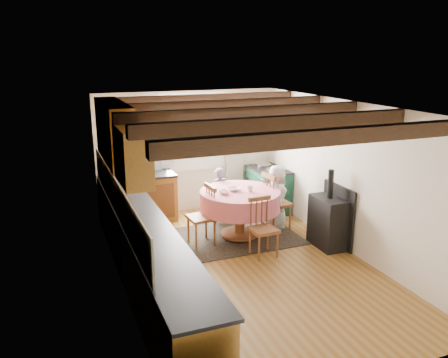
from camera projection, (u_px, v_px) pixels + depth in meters
name	position (u px, v px, depth m)	size (l,w,h in m)	color
floor	(243.00, 265.00, 6.96)	(3.60, 5.50, 0.00)	brown
ceiling	(245.00, 106.00, 6.32)	(3.60, 5.50, 0.00)	white
wall_back	(188.00, 152.00, 9.11)	(3.60, 0.00, 2.40)	silver
wall_front	(366.00, 271.00, 4.18)	(3.60, 0.00, 2.40)	silver
wall_left	(118.00, 204.00, 6.01)	(0.00, 5.50, 2.40)	silver
wall_right	(348.00, 177.00, 7.27)	(0.00, 5.50, 2.40)	silver
beam_a	(327.00, 137.00, 4.55)	(3.60, 0.16, 0.16)	#3C2515
beam_b	(279.00, 123.00, 5.45)	(3.60, 0.16, 0.16)	#3C2515
beam_c	(245.00, 113.00, 6.34)	(3.60, 0.16, 0.16)	#3C2515
beam_d	(219.00, 105.00, 7.24)	(3.60, 0.16, 0.16)	#3C2515
beam_e	(199.00, 99.00, 8.14)	(3.60, 0.16, 0.16)	#3C2515
splash_left	(116.00, 197.00, 6.29)	(0.02, 4.50, 0.55)	beige
splash_back	(138.00, 156.00, 8.74)	(1.40, 0.02, 0.55)	beige
base_cabinet_left	(144.00, 254.00, 6.32)	(0.60, 5.30, 0.88)	#94661E
base_cabinet_back	(140.00, 199.00, 8.68)	(1.30, 0.60, 0.88)	#94661E
worktop_left	(144.00, 222.00, 6.20)	(0.64, 5.30, 0.04)	black
worktop_back	(139.00, 176.00, 8.53)	(1.30, 0.64, 0.04)	black
wall_cabinet_glass	(114.00, 132.00, 6.95)	(0.34, 1.80, 0.90)	#94661E
wall_cabinet_solid	(133.00, 155.00, 5.61)	(0.34, 0.90, 0.70)	#94661E
window_frame	(193.00, 132.00, 9.02)	(1.34, 0.03, 1.54)	white
window_pane	(193.00, 132.00, 9.03)	(1.20, 0.01, 1.40)	white
curtain_left	(152.00, 161.00, 8.78)	(0.35, 0.10, 2.10)	#9CA894
curtain_right	(234.00, 154.00, 9.38)	(0.35, 0.10, 2.10)	#9CA894
curtain_rod	(194.00, 101.00, 8.79)	(0.03, 0.03, 2.00)	black
wall_picture	(279.00, 125.00, 9.19)	(0.04, 0.50, 0.60)	gold
wall_plate	(238.00, 124.00, 9.32)	(0.30, 0.30, 0.02)	silver
rug	(239.00, 236.00, 8.05)	(1.97, 1.53, 0.01)	black
dining_table	(240.00, 214.00, 7.94)	(1.38, 1.38, 0.83)	#C04A76
chair_near	(264.00, 228.00, 7.18)	(0.40, 0.42, 0.94)	brown
chair_left	(201.00, 215.00, 7.62)	(0.43, 0.45, 1.01)	brown
chair_right	(277.00, 201.00, 8.26)	(0.45, 0.47, 1.05)	brown
aga_range	(268.00, 189.00, 9.26)	(0.62, 0.97, 0.89)	#123F2C
cast_iron_stove	(329.00, 209.00, 7.48)	(0.39, 0.65, 1.31)	black
child_far	(219.00, 195.00, 8.58)	(0.39, 0.26, 1.07)	#4D5566
child_right	(277.00, 197.00, 8.33)	(0.57, 0.37, 1.17)	silver
bowl_a	(234.00, 189.00, 7.84)	(0.22, 0.22, 0.05)	silver
bowl_b	(224.00, 192.00, 7.67)	(0.18, 0.18, 0.06)	silver
cup	(250.00, 189.00, 7.79)	(0.10, 0.10, 0.09)	silver
canister_tall	(121.00, 169.00, 8.46)	(0.13, 0.13, 0.23)	#262628
canister_wide	(145.00, 167.00, 8.67)	(0.18, 0.18, 0.20)	#262628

